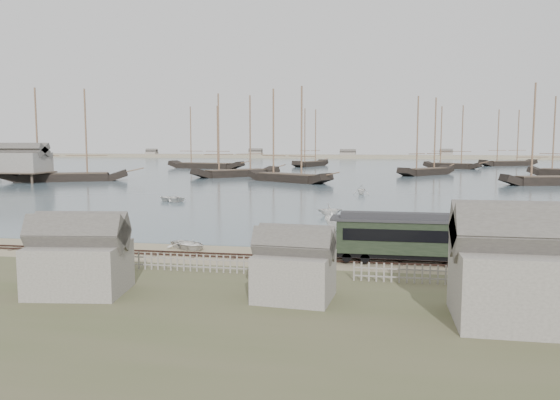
# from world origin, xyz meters

# --- Properties ---
(ground) EXTENTS (600.00, 600.00, 0.00)m
(ground) POSITION_xyz_m (0.00, 0.00, 0.00)
(ground) COLOR gray
(ground) RESTS_ON ground
(harbor_water) EXTENTS (600.00, 336.00, 0.06)m
(harbor_water) POSITION_xyz_m (0.00, 170.00, 0.03)
(harbor_water) COLOR #42545F
(harbor_water) RESTS_ON ground
(rail_track) EXTENTS (120.00, 1.80, 0.16)m
(rail_track) POSITION_xyz_m (0.00, -2.00, 0.04)
(rail_track) COLOR #37241E
(rail_track) RESTS_ON ground
(picket_fence_west) EXTENTS (19.00, 0.10, 1.20)m
(picket_fence_west) POSITION_xyz_m (-6.50, -7.00, 0.00)
(picket_fence_west) COLOR slate
(picket_fence_west) RESTS_ON ground
(picket_fence_east) EXTENTS (15.00, 0.10, 1.20)m
(picket_fence_east) POSITION_xyz_m (12.50, -7.50, 0.00)
(picket_fence_east) COLOR slate
(picket_fence_east) RESTS_ON ground
(shed_left) EXTENTS (5.00, 4.00, 4.10)m
(shed_left) POSITION_xyz_m (-10.00, -13.00, 0.00)
(shed_left) COLOR slate
(shed_left) RESTS_ON ground
(shed_mid) EXTENTS (4.00, 3.50, 3.60)m
(shed_mid) POSITION_xyz_m (2.00, -12.00, 0.00)
(shed_mid) COLOR slate
(shed_mid) RESTS_ON ground
(shed_right) EXTENTS (6.00, 5.00, 5.10)m
(shed_right) POSITION_xyz_m (13.00, -14.00, 0.00)
(shed_right) COLOR slate
(shed_right) RESTS_ON ground
(far_spit) EXTENTS (500.00, 20.00, 1.80)m
(far_spit) POSITION_xyz_m (0.00, 250.00, 0.00)
(far_spit) COLOR gray
(far_spit) RESTS_ON ground
(passenger_coach) EXTENTS (12.67, 2.44, 3.08)m
(passenger_coach) POSITION_xyz_m (9.45, -2.00, 1.96)
(passenger_coach) COLOR black
(passenger_coach) RESTS_ON ground
(beached_dinghy) EXTENTS (4.00, 4.33, 0.73)m
(beached_dinghy) POSITION_xyz_m (-8.38, 0.27, 0.37)
(beached_dinghy) COLOR silver
(beached_dinghy) RESTS_ON ground
(rowboat_0) EXTENTS (4.32, 4.22, 0.73)m
(rowboat_0) POSITION_xyz_m (-20.16, 9.35, 0.43)
(rowboat_0) COLOR silver
(rowboat_0) RESTS_ON harbor_water
(rowboat_1) EXTENTS (2.99, 3.27, 1.46)m
(rowboat_1) POSITION_xyz_m (0.92, 21.52, 0.79)
(rowboat_1) COLOR silver
(rowboat_1) RESTS_ON harbor_water
(rowboat_2) EXTENTS (4.42, 3.20, 1.60)m
(rowboat_2) POSITION_xyz_m (2.66, 8.87, 0.86)
(rowboat_2) COLOR silver
(rowboat_2) RESTS_ON harbor_water
(rowboat_3) EXTENTS (3.62, 4.54, 0.84)m
(rowboat_3) POSITION_xyz_m (23.36, 26.05, 0.48)
(rowboat_3) COLOR silver
(rowboat_3) RESTS_ON harbor_water
(rowboat_4) EXTENTS (4.29, 4.09, 1.76)m
(rowboat_4) POSITION_xyz_m (21.09, 12.10, 0.94)
(rowboat_4) COLOR silver
(rowboat_4) RESTS_ON harbor_water
(rowboat_6) EXTENTS (4.78, 5.37, 0.92)m
(rowboat_6) POSITION_xyz_m (-22.72, 32.77, 0.52)
(rowboat_6) COLOR silver
(rowboat_6) RESTS_ON harbor_water
(rowboat_7) EXTENTS (3.16, 2.78, 1.58)m
(rowboat_7) POSITION_xyz_m (3.63, 47.91, 0.85)
(rowboat_7) COLOR silver
(rowboat_7) RESTS_ON harbor_water
(schooner_0) EXTENTS (25.80, 15.99, 20.00)m
(schooner_0) POSITION_xyz_m (-60.25, 67.06, 10.06)
(schooner_0) COLOR black
(schooner_0) RESTS_ON harbor_water
(schooner_1) EXTENTS (19.85, 19.83, 20.00)m
(schooner_1) POSITION_xyz_m (-27.86, 88.57, 10.06)
(schooner_1) COLOR black
(schooner_1) RESTS_ON harbor_water
(schooner_2) EXTENTS (20.31, 15.71, 20.00)m
(schooner_2) POSITION_xyz_m (-12.52, 73.65, 10.06)
(schooner_2) COLOR black
(schooner_2) RESTS_ON harbor_water
(schooner_3) EXTENTS (15.91, 17.64, 20.00)m
(schooner_3) POSITION_xyz_m (18.31, 103.73, 10.06)
(schooner_3) COLOR black
(schooner_3) RESTS_ON harbor_water
(schooner_4) EXTENTS (20.23, 9.39, 20.00)m
(schooner_4) POSITION_xyz_m (39.79, 74.34, 10.06)
(schooner_4) COLOR black
(schooner_4) RESTS_ON harbor_water
(schooner_6) EXTENTS (26.56, 11.81, 20.00)m
(schooner_6) POSITION_xyz_m (-48.58, 128.08, 10.06)
(schooner_6) COLOR black
(schooner_6) RESTS_ON harbor_water
(schooner_7) EXTENTS (11.58, 19.44, 20.00)m
(schooner_7) POSITION_xyz_m (-17.12, 148.59, 10.06)
(schooner_7) COLOR black
(schooner_7) RESTS_ON harbor_water
(schooner_8) EXTENTS (17.71, 12.61, 20.00)m
(schooner_8) POSITION_xyz_m (29.14, 140.52, 10.06)
(schooner_8) COLOR black
(schooner_8) RESTS_ON harbor_water
(schooner_9) EXTENTS (21.87, 14.42, 20.00)m
(schooner_9) POSITION_xyz_m (51.56, 165.46, 10.06)
(schooner_9) COLOR black
(schooner_9) RESTS_ON harbor_water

